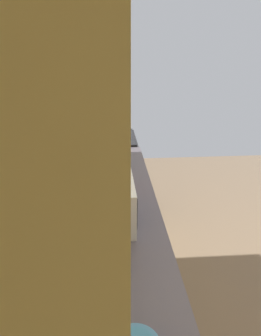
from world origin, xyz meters
TOP-DOWN VIEW (x-y plane):
  - ground_plane at (0.00, 0.00)m, footprint 6.94×6.94m
  - wall_back at (0.00, 1.49)m, footprint 4.46×0.12m
  - counter_run at (-0.39, 1.12)m, footprint 3.54×0.66m
  - upper_cabinets at (-0.39, 1.27)m, footprint 2.49×0.32m
  - oven_range at (1.70, 1.12)m, footprint 0.66×0.65m
  - microwave at (-0.03, 1.14)m, footprint 0.52×0.33m
  - kettle at (0.41, 1.05)m, footprint 0.22×0.16m

SIDE VIEW (x-z plane):
  - ground_plane at x=0.00m, z-range 0.00..0.00m
  - counter_run at x=-0.39m, z-range 0.00..0.91m
  - oven_range at x=1.70m, z-range -0.07..1.02m
  - kettle at x=0.41m, z-range 0.90..1.10m
  - microwave at x=-0.03m, z-range 0.91..1.19m
  - wall_back at x=0.00m, z-range 0.00..2.73m
  - upper_cabinets at x=-0.39m, z-range 1.59..2.15m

